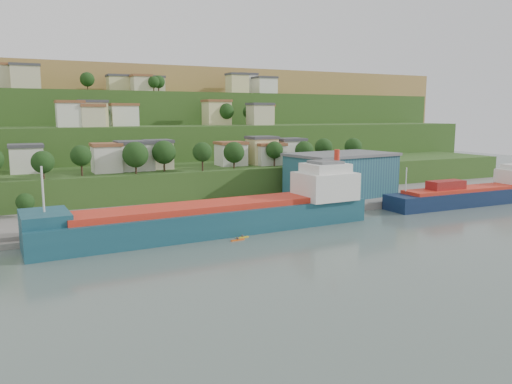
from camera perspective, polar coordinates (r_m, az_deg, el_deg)
ground at (r=103.34m, az=-3.70°, el=-5.79°), size 500.00×500.00×0.00m
quay at (r=136.20m, az=-0.34°, el=-2.18°), size 220.00×26.00×4.00m
hillside at (r=265.35m, az=-17.56°, el=2.83°), size 360.00×210.55×96.00m
cargo_ship_near at (r=111.85m, az=-3.84°, el=-2.99°), size 77.43×15.84×19.77m
cargo_ship_far at (r=159.97m, az=23.61°, el=-0.41°), size 55.47×10.11×15.03m
warehouse at (r=150.59m, az=9.70°, el=2.00°), size 33.13×22.72×12.80m
kayak_orange at (r=104.84m, az=-2.11°, el=-5.43°), size 3.12×0.85×0.77m
kayak_yellow at (r=106.99m, az=-1.57°, el=-5.14°), size 2.87×0.66×0.71m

